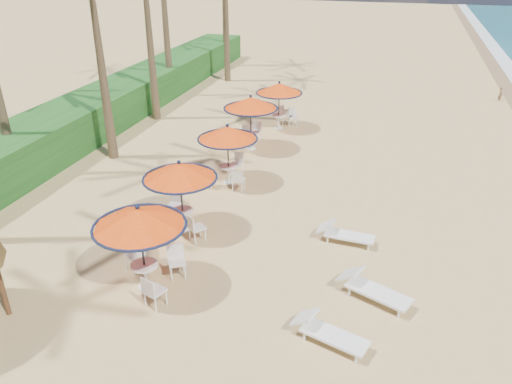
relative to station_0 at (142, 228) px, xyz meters
The scene contains 11 objects.
ground 5.20m from the station_0, ahead, with size 160.00×160.00×0.00m, color tan.
scrub_hedge 14.03m from the station_0, 128.25° to the left, with size 3.00×40.00×1.80m, color #194716.
station_0 is the anchor object (origin of this frame).
station_1 3.14m from the station_0, 96.08° to the left, with size 2.42×2.42×2.53m.
station_2 7.06m from the station_0, 90.37° to the left, with size 2.37×2.37×2.47m.
station_3 10.92m from the station_0, 91.55° to the left, with size 2.48×2.58×2.59m.
station_4 14.20m from the station_0, 88.63° to the left, with size 2.37×2.41×2.47m.
lounger_near 5.43m from the station_0, ahead, with size 1.98×1.14×0.68m.
lounger_mid 6.33m from the station_0, 11.16° to the left, with size 2.12×1.40×0.73m.
lounger_far 6.47m from the station_0, 38.00° to the left, with size 1.88×0.71×0.66m.
person 25.78m from the station_0, 62.00° to the left, with size 0.33×0.22×0.90m, color brown.
Camera 1 is at (1.20, -10.04, 8.59)m, focal length 35.00 mm.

